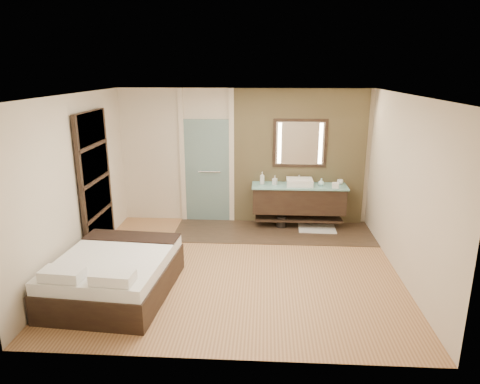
# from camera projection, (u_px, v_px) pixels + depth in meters

# --- Properties ---
(floor) EXTENTS (5.00, 5.00, 0.00)m
(floor) POSITION_uv_depth(u_px,v_px,m) (237.00, 268.00, 6.83)
(floor) COLOR #95613E
(floor) RESTS_ON ground
(tile_strip) EXTENTS (3.80, 1.30, 0.01)m
(tile_strip) POSITION_uv_depth(u_px,v_px,m) (273.00, 231.00, 8.33)
(tile_strip) COLOR #33261C
(tile_strip) RESTS_ON floor
(stone_wall) EXTENTS (2.60, 0.08, 2.70)m
(stone_wall) POSITION_uv_depth(u_px,v_px,m) (299.00, 158.00, 8.51)
(stone_wall) COLOR tan
(stone_wall) RESTS_ON floor
(vanity) EXTENTS (1.85, 0.55, 0.88)m
(vanity) POSITION_uv_depth(u_px,v_px,m) (299.00, 199.00, 8.44)
(vanity) COLOR black
(vanity) RESTS_ON stone_wall
(mirror_unit) EXTENTS (1.06, 0.04, 0.96)m
(mirror_unit) POSITION_uv_depth(u_px,v_px,m) (300.00, 143.00, 8.37)
(mirror_unit) COLOR black
(mirror_unit) RESTS_ON stone_wall
(frosted_door) EXTENTS (1.10, 0.12, 2.70)m
(frosted_door) POSITION_uv_depth(u_px,v_px,m) (207.00, 167.00, 8.67)
(frosted_door) COLOR #A2CDCA
(frosted_door) RESTS_ON floor
(shoji_partition) EXTENTS (0.06, 1.20, 2.40)m
(shoji_partition) POSITION_uv_depth(u_px,v_px,m) (96.00, 183.00, 7.21)
(shoji_partition) COLOR black
(shoji_partition) RESTS_ON floor
(bed) EXTENTS (1.61, 1.96, 0.71)m
(bed) POSITION_uv_depth(u_px,v_px,m) (115.00, 274.00, 5.97)
(bed) COLOR black
(bed) RESTS_ON floor
(bath_mat) EXTENTS (0.74, 0.52, 0.02)m
(bath_mat) POSITION_uv_depth(u_px,v_px,m) (317.00, 229.00, 8.44)
(bath_mat) COLOR white
(bath_mat) RESTS_ON floor
(waste_bin) EXTENTS (0.23, 0.23, 0.24)m
(waste_bin) POSITION_uv_depth(u_px,v_px,m) (281.00, 222.00, 8.53)
(waste_bin) COLOR black
(waste_bin) RESTS_ON floor
(tissue_box) EXTENTS (0.13, 0.13, 0.10)m
(tissue_box) POSITION_uv_depth(u_px,v_px,m) (335.00, 185.00, 8.15)
(tissue_box) COLOR white
(tissue_box) RESTS_ON vanity
(soap_bottle_a) EXTENTS (0.12, 0.12, 0.25)m
(soap_bottle_a) POSITION_uv_depth(u_px,v_px,m) (262.00, 178.00, 8.40)
(soap_bottle_a) COLOR silver
(soap_bottle_a) RESTS_ON vanity
(soap_bottle_b) EXTENTS (0.10, 0.11, 0.18)m
(soap_bottle_b) POSITION_uv_depth(u_px,v_px,m) (275.00, 180.00, 8.37)
(soap_bottle_b) COLOR #B2B2B2
(soap_bottle_b) RESTS_ON vanity
(soap_bottle_c) EXTENTS (0.15, 0.15, 0.15)m
(soap_bottle_c) POSITION_uv_depth(u_px,v_px,m) (321.00, 182.00, 8.29)
(soap_bottle_c) COLOR #B8E7E7
(soap_bottle_c) RESTS_ON vanity
(cup) EXTENTS (0.14, 0.14, 0.09)m
(cup) POSITION_uv_depth(u_px,v_px,m) (340.00, 182.00, 8.41)
(cup) COLOR white
(cup) RESTS_ON vanity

